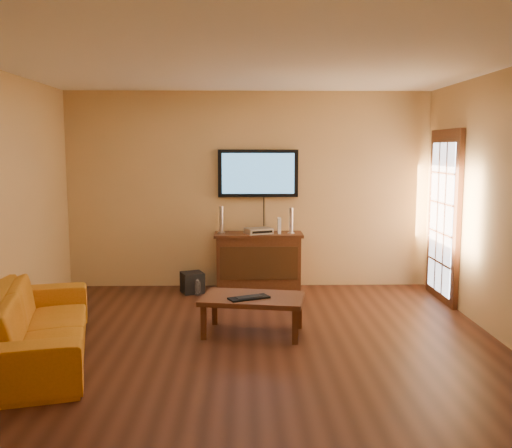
{
  "coord_description": "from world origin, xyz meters",
  "views": [
    {
      "loc": [
        -0.07,
        -5.38,
        1.91
      ],
      "look_at": [
        0.07,
        0.8,
        1.1
      ],
      "focal_mm": 40.0,
      "sensor_mm": 36.0,
      "label": 1
    }
  ],
  "objects_px": {
    "sofa": "(36,313)",
    "game_console": "(279,226)",
    "bottle": "(198,288)",
    "subwoofer": "(192,282)",
    "television": "(258,173)",
    "coffee_table": "(253,301)",
    "speaker_left": "(221,221)",
    "av_receiver": "(259,231)",
    "media_console": "(258,261)",
    "speaker_right": "(291,222)",
    "keyboard": "(249,298)"
  },
  "relations": [
    {
      "from": "sofa",
      "to": "game_console",
      "type": "relative_size",
      "value": 10.37
    },
    {
      "from": "bottle",
      "to": "subwoofer",
      "type": "bearing_deg",
      "value": 117.33
    },
    {
      "from": "television",
      "to": "game_console",
      "type": "distance_m",
      "value": 0.78
    },
    {
      "from": "coffee_table",
      "to": "speaker_left",
      "type": "bearing_deg",
      "value": 101.58
    },
    {
      "from": "av_receiver",
      "to": "media_console",
      "type": "bearing_deg",
      "value": 71.15
    },
    {
      "from": "coffee_table",
      "to": "speaker_right",
      "type": "bearing_deg",
      "value": 73.5
    },
    {
      "from": "speaker_left",
      "to": "speaker_right",
      "type": "relative_size",
      "value": 1.04
    },
    {
      "from": "sofa",
      "to": "subwoofer",
      "type": "relative_size",
      "value": 7.93
    },
    {
      "from": "keyboard",
      "to": "media_console",
      "type": "bearing_deg",
      "value": 85.69
    },
    {
      "from": "game_console",
      "to": "subwoofer",
      "type": "xyz_separation_m",
      "value": [
        -1.17,
        -0.13,
        -0.75
      ]
    },
    {
      "from": "coffee_table",
      "to": "subwoofer",
      "type": "relative_size",
      "value": 4.14
    },
    {
      "from": "speaker_left",
      "to": "keyboard",
      "type": "bearing_deg",
      "value": -80.07
    },
    {
      "from": "media_console",
      "to": "coffee_table",
      "type": "bearing_deg",
      "value": -93.3
    },
    {
      "from": "media_console",
      "to": "sofa",
      "type": "relative_size",
      "value": 0.55
    },
    {
      "from": "sofa",
      "to": "game_console",
      "type": "xyz_separation_m",
      "value": [
        2.39,
        2.51,
        0.46
      ]
    },
    {
      "from": "speaker_right",
      "to": "subwoofer",
      "type": "distance_m",
      "value": 1.56
    },
    {
      "from": "television",
      "to": "subwoofer",
      "type": "relative_size",
      "value": 3.99
    },
    {
      "from": "speaker_right",
      "to": "av_receiver",
      "type": "height_order",
      "value": "speaker_right"
    },
    {
      "from": "speaker_left",
      "to": "av_receiver",
      "type": "relative_size",
      "value": 1.08
    },
    {
      "from": "keyboard",
      "to": "coffee_table",
      "type": "bearing_deg",
      "value": 67.12
    },
    {
      "from": "bottle",
      "to": "coffee_table",
      "type": "bearing_deg",
      "value": -66.05
    },
    {
      "from": "speaker_left",
      "to": "game_console",
      "type": "height_order",
      "value": "speaker_left"
    },
    {
      "from": "television",
      "to": "speaker_left",
      "type": "xyz_separation_m",
      "value": [
        -0.5,
        -0.15,
        -0.64
      ]
    },
    {
      "from": "coffee_table",
      "to": "keyboard",
      "type": "height_order",
      "value": "keyboard"
    },
    {
      "from": "bottle",
      "to": "keyboard",
      "type": "height_order",
      "value": "keyboard"
    },
    {
      "from": "speaker_left",
      "to": "subwoofer",
      "type": "distance_m",
      "value": 0.92
    },
    {
      "from": "media_console",
      "to": "speaker_left",
      "type": "xyz_separation_m",
      "value": [
        -0.5,
        0.04,
        0.56
      ]
    },
    {
      "from": "media_console",
      "to": "subwoofer",
      "type": "height_order",
      "value": "media_console"
    },
    {
      "from": "av_receiver",
      "to": "keyboard",
      "type": "xyz_separation_m",
      "value": [
        -0.15,
        -1.94,
        -0.41
      ]
    },
    {
      "from": "media_console",
      "to": "av_receiver",
      "type": "distance_m",
      "value": 0.43
    },
    {
      "from": "speaker_right",
      "to": "av_receiver",
      "type": "bearing_deg",
      "value": -177.53
    },
    {
      "from": "subwoofer",
      "to": "bottle",
      "type": "relative_size",
      "value": 1.23
    },
    {
      "from": "av_receiver",
      "to": "speaker_left",
      "type": "bearing_deg",
      "value": 148.55
    },
    {
      "from": "subwoofer",
      "to": "keyboard",
      "type": "xyz_separation_m",
      "value": [
        0.74,
        -1.83,
        0.27
      ]
    },
    {
      "from": "speaker_left",
      "to": "coffee_table",
      "type": "bearing_deg",
      "value": -78.42
    },
    {
      "from": "television",
      "to": "sofa",
      "type": "bearing_deg",
      "value": -127.76
    },
    {
      "from": "game_console",
      "to": "subwoofer",
      "type": "height_order",
      "value": "game_console"
    },
    {
      "from": "speaker_left",
      "to": "keyboard",
      "type": "relative_size",
      "value": 0.82
    },
    {
      "from": "television",
      "to": "bottle",
      "type": "distance_m",
      "value": 1.76
    },
    {
      "from": "subwoofer",
      "to": "keyboard",
      "type": "relative_size",
      "value": 0.62
    },
    {
      "from": "keyboard",
      "to": "game_console",
      "type": "bearing_deg",
      "value": 77.61
    },
    {
      "from": "media_console",
      "to": "bottle",
      "type": "height_order",
      "value": "media_console"
    },
    {
      "from": "media_console",
      "to": "subwoofer",
      "type": "relative_size",
      "value": 4.35
    },
    {
      "from": "media_console",
      "to": "speaker_left",
      "type": "distance_m",
      "value": 0.75
    },
    {
      "from": "coffee_table",
      "to": "bottle",
      "type": "xyz_separation_m",
      "value": [
        -0.7,
        1.58,
        -0.24
      ]
    },
    {
      "from": "game_console",
      "to": "coffee_table",
      "type": "bearing_deg",
      "value": -101.72
    },
    {
      "from": "av_receiver",
      "to": "bottle",
      "type": "xyz_separation_m",
      "value": [
        -0.81,
        -0.27,
        -0.72
      ]
    },
    {
      "from": "coffee_table",
      "to": "sofa",
      "type": "xyz_separation_m",
      "value": [
        -2.0,
        -0.65,
        0.08
      ]
    },
    {
      "from": "coffee_table",
      "to": "game_console",
      "type": "distance_m",
      "value": 1.98
    },
    {
      "from": "television",
      "to": "av_receiver",
      "type": "height_order",
      "value": "television"
    }
  ]
}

